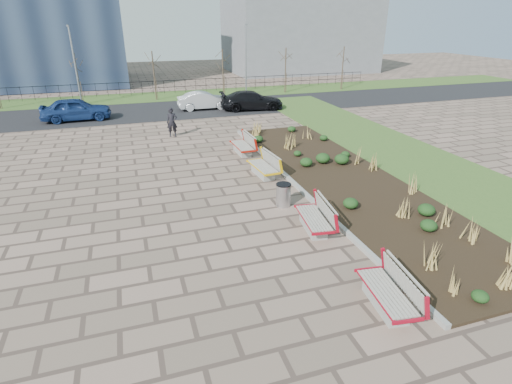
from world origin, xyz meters
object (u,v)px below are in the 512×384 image
object	(u,v)px
car_blue	(76,109)
bench_d	(242,144)
lamp_east	(246,61)
car_silver	(204,100)
bench_c	(263,165)
litter_bin	(283,195)
pedestrian	(172,122)
car_black	(252,100)
lamp_west	(75,67)
bench_b	(314,216)
bench_a	(387,290)

from	to	relation	value
car_blue	bench_d	bearing A→B (deg)	-141.66
bench_d	lamp_east	world-z (taller)	lamp_east
car_silver	bench_c	bearing A→B (deg)	179.34
bench_d	litter_bin	world-z (taller)	bench_d
pedestrian	car_black	distance (m)	8.92
bench_c	car_blue	xyz separation A→B (m)	(-8.91, 13.95, 0.30)
lamp_west	lamp_east	bearing A→B (deg)	0.00
bench_d	pedestrian	xyz separation A→B (m)	(-3.08, 4.45, 0.37)
pedestrian	car_black	world-z (taller)	pedestrian
bench_c	bench_b	bearing A→B (deg)	-94.92
litter_bin	car_black	size ratio (longest dim) A/B	0.18
litter_bin	lamp_west	world-z (taller)	lamp_west
car_blue	car_black	distance (m)	12.64
bench_c	lamp_east	size ratio (longest dim) A/B	0.35
litter_bin	lamp_west	xyz separation A→B (m)	(-8.72, 22.61, 2.60)
pedestrian	lamp_west	bearing A→B (deg)	126.21
bench_c	pedestrian	bearing A→B (deg)	106.58
bench_b	lamp_east	world-z (taller)	lamp_east
litter_bin	car_black	bearing A→B (deg)	76.64
car_blue	pedestrian	bearing A→B (deg)	-138.20
pedestrian	lamp_west	world-z (taller)	lamp_west
bench_a	bench_c	world-z (taller)	same
car_silver	car_black	distance (m)	3.69
pedestrian	lamp_east	xyz separation A→B (m)	(8.08, 11.55, 2.17)
bench_a	litter_bin	size ratio (longest dim) A/B	2.38
car_blue	lamp_west	world-z (taller)	lamp_west
car_black	lamp_east	world-z (taller)	lamp_east
car_blue	lamp_west	distance (m)	5.86
bench_b	car_blue	world-z (taller)	car_blue
bench_c	lamp_east	xyz separation A→B (m)	(5.00, 19.36, 2.54)
litter_bin	car_blue	xyz separation A→B (m)	(-8.64, 17.20, 0.36)
bench_d	car_blue	size ratio (longest dim) A/B	0.46
bench_c	car_silver	size ratio (longest dim) A/B	0.52
bench_a	car_black	world-z (taller)	car_black
litter_bin	bench_d	bearing A→B (deg)	87.59
bench_a	car_blue	world-z (taller)	car_blue
litter_bin	car_blue	world-z (taller)	car_blue
bench_b	bench_d	world-z (taller)	same
litter_bin	bench_b	bearing A→B (deg)	-82.33
pedestrian	car_blue	bearing A→B (deg)	142.62
pedestrian	car_black	size ratio (longest dim) A/B	0.36
litter_bin	car_blue	bearing A→B (deg)	116.67
bench_c	car_blue	world-z (taller)	car_blue
bench_d	car_silver	bearing A→B (deg)	86.93
bench_a	bench_c	bearing A→B (deg)	97.16
car_silver	lamp_west	bearing A→B (deg)	64.21
bench_b	bench_c	bearing A→B (deg)	97.45
bench_c	litter_bin	world-z (taller)	bench_c
bench_a	bench_d	bearing A→B (deg)	97.16
bench_b	car_black	xyz separation A→B (m)	(3.72, 18.89, 0.22)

